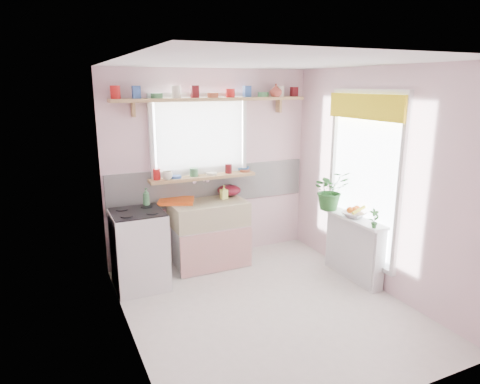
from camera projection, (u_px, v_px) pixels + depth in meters
name	position (u px, v px, depth m)	size (l,w,h in m)	color
room	(282.00, 162.00, 5.24)	(3.20, 3.20, 3.20)	white
sink_unit	(209.00, 233.00, 5.52)	(0.95, 0.65, 1.11)	white
cooker	(139.00, 249.00, 4.91)	(0.58, 0.58, 0.93)	white
radiator_ledge	(354.00, 247.00, 5.16)	(0.22, 0.95, 0.78)	white
windowsill	(203.00, 177.00, 5.51)	(1.40, 0.22, 0.04)	tan
pine_shelf	(213.00, 99.00, 5.32)	(2.52, 0.24, 0.04)	tan
shelf_crockery	(213.00, 93.00, 5.30)	(2.47, 0.11, 0.12)	red
sill_crockery	(199.00, 172.00, 5.47)	(1.35, 0.11, 0.12)	red
dish_tray	(176.00, 201.00, 5.40)	(0.43, 0.33, 0.04)	#FB5C16
colander	(229.00, 190.00, 5.73)	(0.31, 0.31, 0.14)	maroon
jade_plant	(330.00, 190.00, 5.32)	(0.45, 0.39, 0.50)	#286528
fruit_bowl	(354.00, 215.00, 5.04)	(0.27, 0.27, 0.07)	silver
herb_pot	(374.00, 218.00, 4.65)	(0.11, 0.08, 0.22)	#2E6D2B
soap_bottle_sink	(224.00, 192.00, 5.55)	(0.08, 0.08, 0.18)	#EAF96E
sill_cup	(167.00, 176.00, 5.24)	(0.13, 0.13, 0.11)	white
sill_bowl	(243.00, 169.00, 5.79)	(0.17, 0.17, 0.05)	#3770B3
shelf_vase	(276.00, 90.00, 5.59)	(0.16, 0.16, 0.17)	#AE4435
cooker_bottle	(146.00, 197.00, 5.00)	(0.08, 0.08, 0.22)	#3F7F4B
fruit	(355.00, 210.00, 5.04)	(0.20, 0.14, 0.10)	orange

